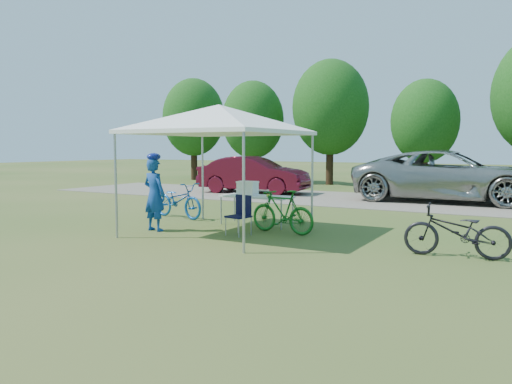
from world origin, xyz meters
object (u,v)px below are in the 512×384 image
minivan (449,176)px  bike_dark (457,231)px  cyclist (154,195)px  sedan (254,175)px  bike_blue (178,200)px  folding_table (257,198)px  bike_green (282,212)px  cooler (248,188)px  folding_chair (241,212)px

minivan → bike_dark: bearing=-172.1°
cyclist → sedan: size_ratio=0.36×
bike_blue → folding_table: bearing=-79.6°
bike_dark → cyclist: bearing=-92.8°
cyclist → bike_green: size_ratio=1.03×
cooler → bike_blue: size_ratio=0.26×
bike_blue → minivan: size_ratio=0.28×
bike_green → sedan: (-5.13, 7.76, 0.28)m
folding_table → cooler: bearing=-180.0°
bike_blue → cyclist: bearing=-144.6°
bike_green → minivan: bearing=172.9°
folding_chair → cooler: (-0.60, 1.30, 0.38)m
folding_chair → bike_dark: size_ratio=0.49×
bike_dark → sedan: bearing=-140.6°
cooler → cyclist: cyclist is taller
cyclist → bike_green: (2.58, 1.10, -0.33)m
cyclist → bike_green: cyclist is taller
folding_table → sedan: (-4.10, 7.05, 0.09)m
cyclist → bike_blue: 2.06m
cooler → cyclist: bearing=-125.9°
bike_green → folding_table: bearing=-117.1°
folding_table → folding_chair: size_ratio=2.04×
folding_chair → cooler: bearing=126.3°
cooler → bike_green: cooler is taller
bike_dark → bike_blue: bearing=-108.3°
bike_green → sedan: size_ratio=0.35×
cooler → cyclist: (-1.31, -1.81, -0.07)m
cyclist → bike_blue: bearing=-60.8°
cooler → minivan: minivan is taller
bike_dark → minivan: bearing=-177.3°
folding_table → folding_chair: 1.35m
cyclist → bike_dark: 6.18m
folding_table → cyclist: bearing=-130.7°
folding_chair → sedan: sedan is taller
cooler → minivan: 8.23m
cooler → bike_green: bearing=-29.2°
folding_table → minivan: 8.13m
sedan → folding_table: bearing=-156.1°
bike_dark → folding_chair: bearing=-98.0°
cooler → sedan: (-3.85, 7.05, -0.12)m
cooler → bike_blue: cooler is taller
bike_green → bike_dark: bearing=86.5°
cyclist → bike_dark: cyclist is taller
folding_table → bike_dark: bike_dark is taller
folding_table → bike_dark: bearing=-17.1°
folding_chair → bike_green: bearing=52.6°
bike_blue → bike_green: (3.40, -0.76, 0.00)m
folding_chair → minivan: minivan is taller
folding_chair → cyclist: (-1.90, -0.51, 0.31)m
cooler → cyclist: 2.23m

